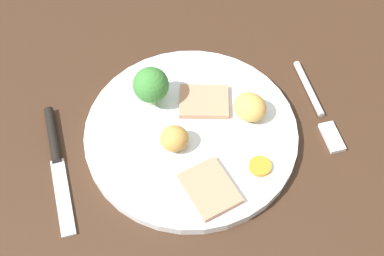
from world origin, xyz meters
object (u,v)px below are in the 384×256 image
meat_slice_under (204,101)px  knife (56,157)px  meat_slice_main (210,188)px  broccoli_floret (151,85)px  dinner_plate (192,135)px  fork (318,108)px  carrot_coin_front (260,166)px  roast_potato_left (251,109)px  roast_potato_right (174,139)px

meat_slice_under → knife: 20.33cm
knife → meat_slice_under: bearing=96.3°
meat_slice_main → broccoli_floret: 15.42cm
meat_slice_main → meat_slice_under: (-3.43, -12.45, 0.00)cm
dinner_plate → fork: bearing=177.7°
meat_slice_main → carrot_coin_front: 6.91cm
meat_slice_main → roast_potato_left: roast_potato_left is taller
roast_potato_left → roast_potato_right: roast_potato_left is taller
roast_potato_left → fork: roast_potato_left is taller
dinner_plate → roast_potato_right: size_ratio=7.61×
meat_slice_under → carrot_coin_front: 11.91cm
roast_potato_left → carrot_coin_front: roast_potato_left is taller
roast_potato_left → knife: 25.49cm
meat_slice_main → roast_potato_left: size_ratio=1.55×
meat_slice_main → roast_potato_right: roast_potato_right is taller
carrot_coin_front → knife: (23.61, -9.79, -1.26)cm
roast_potato_left → roast_potato_right: bearing=6.5°
dinner_plate → roast_potato_left: 8.31cm
roast_potato_left → fork: (-9.66, 0.71, -2.68)cm
meat_slice_main → fork: (-18.13, -7.78, -1.41)cm
knife → dinner_plate: bearing=84.0°
meat_slice_main → fork: size_ratio=0.45×
meat_slice_under → broccoli_floret: broccoli_floret is taller
broccoli_floret → carrot_coin_front: bearing=125.5°
broccoli_floret → knife: broccoli_floret is taller
roast_potato_left → fork: 10.05cm
meat_slice_under → roast_potato_left: size_ratio=1.46×
dinner_plate → roast_potato_right: (2.69, 1.22, 2.31)cm
meat_slice_main → meat_slice_under: bearing=-105.4°
carrot_coin_front → knife: bearing=-22.5°
roast_potato_right → carrot_coin_front: bearing=145.3°
carrot_coin_front → roast_potato_left: bearing=-102.4°
roast_potato_left → knife: bearing=-5.3°
dinner_plate → knife: bearing=-7.7°
dinner_plate → meat_slice_main: (0.51, 8.50, 1.10)cm
meat_slice_under → carrot_coin_front: (-3.40, 11.41, -0.09)cm
knife → carrot_coin_front: bearing=69.2°
meat_slice_main → roast_potato_right: size_ratio=1.90×
fork → knife: bearing=-91.5°
fork → roast_potato_right: bearing=-85.1°
fork → knife: (34.91, -3.05, 0.06)cm
meat_slice_main → carrot_coin_front: meat_slice_main is taller
meat_slice_main → knife: bearing=-32.8°
roast_potato_left → broccoli_floret: size_ratio=0.75×
meat_slice_main → knife: 20.02cm
broccoli_floret → fork: 22.72cm
meat_slice_under → roast_potato_right: size_ratio=1.79×
meat_slice_main → broccoli_floret: broccoli_floret is taller
meat_slice_main → carrot_coin_front: size_ratio=2.50×
carrot_coin_front → broccoli_floret: bearing=-54.5°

